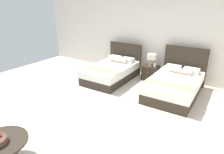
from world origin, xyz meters
TOP-DOWN VIEW (x-y plane):
  - ground_plane at (0.00, 0.00)m, footprint 10.08×10.15m
  - wall_back at (0.00, 3.27)m, footprint 10.08×0.12m
  - bed_near_window at (-1.09, 2.02)m, footprint 1.30×2.05m
  - bed_near_corner at (1.09, 2.02)m, footprint 1.35×2.13m
  - nightstand at (0.04, 2.71)m, footprint 0.50×0.45m
  - table_lamp at (0.04, 2.73)m, footprint 0.30×0.30m
  - vase at (0.19, 2.67)m, footprint 0.09×0.09m
  - coffee_table at (-0.51, -2.22)m, footprint 0.88×0.88m

SIDE VIEW (x-z plane):
  - ground_plane at x=0.00m, z-range -0.02..0.00m
  - nightstand at x=0.04m, z-range 0.00..0.50m
  - bed_near_window at x=-1.09m, z-range -0.27..0.86m
  - bed_near_corner at x=1.09m, z-range -0.32..0.92m
  - coffee_table at x=-0.51m, z-range 0.10..0.56m
  - vase at x=0.19m, z-range 0.50..0.64m
  - table_lamp at x=0.04m, z-range 0.56..0.97m
  - wall_back at x=0.00m, z-range 0.00..2.70m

